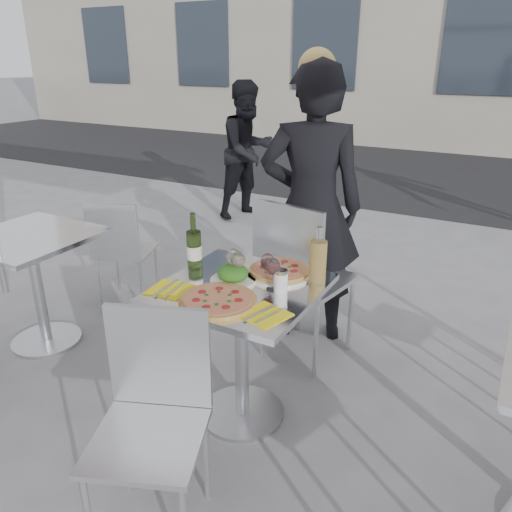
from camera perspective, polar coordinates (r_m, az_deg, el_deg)
The scene contains 21 objects.
ground at distance 2.77m, azimuth -1.57°, elevation -17.62°, with size 80.00×80.00×0.00m, color slate.
street_asphalt at distance 8.59m, azimuth 21.16°, elevation 8.63°, with size 24.00×5.00×0.00m, color black.
main_table at distance 2.46m, azimuth -1.70°, elevation -7.88°, with size 0.72×0.72×0.75m.
side_table_left at distance 3.40m, azimuth -24.04°, elevation -1.13°, with size 0.72×0.72×0.75m.
chair_far at distance 2.91m, azimuth 4.87°, elevation -1.57°, with size 0.54×0.55×1.02m.
chair_near at distance 2.01m, azimuth -11.64°, elevation -16.39°, with size 0.53×0.54×0.89m.
side_chair_lfar at distance 3.72m, azimuth -15.24°, elevation 1.16°, with size 0.49×0.49×0.83m.
woman_diner at distance 3.14m, azimuth 6.32°, elevation 5.44°, with size 0.64×0.42×1.76m, color black.
pedestrian_a at distance 5.76m, azimuth -0.87°, elevation 11.93°, with size 0.74×0.58×1.53m, color black.
pizza_near at distance 2.21m, azimuth -4.40°, elevation -5.07°, with size 0.35×0.35×0.02m.
pizza_far at distance 2.49m, azimuth 2.70°, elevation -1.72°, with size 0.34×0.34×0.03m.
salad_plate at distance 2.40m, azimuth -2.64°, elevation -2.13°, with size 0.22×0.22×0.09m.
wine_bottle at distance 2.53m, azimuth -7.08°, elevation 0.94°, with size 0.07×0.08×0.29m.
carafe at distance 2.34m, azimuth 7.09°, elevation -0.67°, with size 0.08×0.08×0.29m.
sugar_shaker at distance 2.29m, azimuth 2.85°, elevation -2.83°, with size 0.06×0.06×0.11m.
wineglass_white_a at distance 2.39m, azimuth -2.61°, elevation -0.24°, with size 0.07×0.07×0.16m.
wineglass_white_b at distance 2.36m, azimuth -2.05°, elevation -0.55°, with size 0.07×0.07×0.16m.
wineglass_red_a at distance 2.34m, azimuth 1.33°, elevation -0.80°, with size 0.07×0.07×0.16m.
wineglass_red_b at distance 2.28m, azimuth 1.95°, elevation -1.35°, with size 0.07×0.07×0.16m.
napkin_left at distance 2.36m, azimuth -9.87°, elevation -3.76°, with size 0.20×0.20×0.01m.
napkin_right at distance 2.11m, azimuth 0.98°, elevation -6.68°, with size 0.22×0.22×0.01m.
Camera 1 is at (1.09, -1.83, 1.76)m, focal length 35.00 mm.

